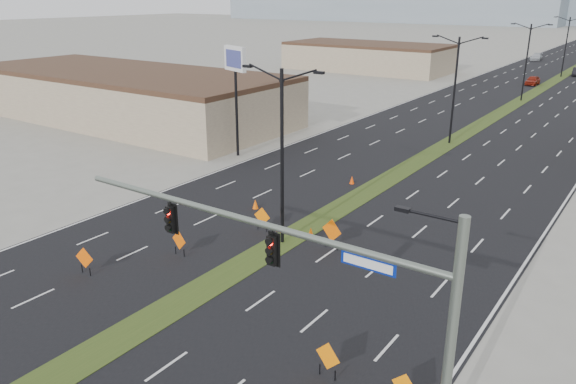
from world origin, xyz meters
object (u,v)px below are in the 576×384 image
Objects in this scene: cone_3 at (352,180)px; pole_sign_west at (235,67)px; construction_sign_4 at (328,357)px; construction_sign_0 at (85,259)px; streetlight_1 at (455,87)px; streetlight_2 at (527,60)px; construction_sign_2 at (262,217)px; signal_mast at (317,275)px; cone_2 at (363,260)px; streetlight_3 at (566,45)px; car_left at (533,80)px; construction_sign_1 at (179,241)px; streetlight_0 at (282,153)px; car_far at (536,57)px; cone_0 at (255,204)px; cone_1 at (311,233)px; construction_sign_3 at (332,231)px.

pole_sign_west is at bearing 174.16° from cone_3.
construction_sign_4 is 23.15m from cone_3.
construction_sign_0 is 21.16m from cone_3.
streetlight_2 is at bearing 90.00° from streetlight_1.
signal_mast is at bearing -47.03° from construction_sign_2.
streetlight_3 is at bearing 93.54° from cone_2.
streetlight_3 is at bearing 81.53° from car_left.
car_left is 2.81× the size of construction_sign_1.
streetlight_3 is 88.84m from construction_sign_1.
construction_sign_0 is (-6.03, -9.00, -4.53)m from streetlight_0.
car_far is 3.35× the size of construction_sign_1.
construction_sign_4 is 18.05m from cone_0.
car_far is 119.34m from construction_sign_4.
cone_2 is (-3.27, 9.10, -0.62)m from construction_sign_4.
streetlight_0 is 1.00× the size of streetlight_1.
signal_mast is 28.78× the size of cone_2.
streetlight_2 reaches higher than construction_sign_4.
construction_sign_0 is 0.98× the size of construction_sign_4.
signal_mast is at bearing -13.72° from construction_sign_0.
cone_0 is (-4.64, -24.60, -5.08)m from streetlight_1.
construction_sign_0 reaches higher than cone_2.
cone_1 is 4.40m from cone_2.
car_far is (-9.47, 24.98, -4.70)m from streetlight_3.
signal_mast is 38.96m from streetlight_1.
construction_sign_2 is 14.27m from construction_sign_4.
construction_sign_0 is at bearing -93.71° from streetlight_3.
streetlight_0 reaches higher than cone_3.
streetlight_0 is (-8.56, 10.00, 0.63)m from signal_mast.
construction_sign_2 is 0.84× the size of construction_sign_3.
car_far is 109.86m from cone_2.
construction_sign_1 is at bearing -92.36° from streetlight_3.
cone_0 is 10.37m from cone_2.
construction_sign_1 reaches higher than car_left.
construction_sign_1 reaches higher than cone_0.
pole_sign_west is at bearing 146.26° from cone_2.
streetlight_2 is 53.05m from cone_0.
construction_sign_4 reaches higher than construction_sign_2.
construction_sign_4 is (12.12, -4.35, 0.04)m from construction_sign_1.
streetlight_1 is 17.14m from cone_3.
streetlight_0 is at bearing 59.01° from construction_sign_1.
cone_2 is (9.83, -3.30, -0.05)m from cone_0.
signal_mast reaches higher than construction_sign_1.
signal_mast reaches higher than construction_sign_4.
streetlight_2 is at bearing -83.08° from car_far.
construction_sign_1 is (-3.66, -88.65, -4.55)m from streetlight_3.
signal_mast is at bearing -24.79° from pole_sign_west.
streetlight_1 reaches higher than construction_sign_1.
cone_2 is at bearing -18.57° from cone_0.
cone_3 is (-4.61, 10.86, -0.76)m from construction_sign_3.
car_far is (-7.47, 37.43, 0.01)m from car_left.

